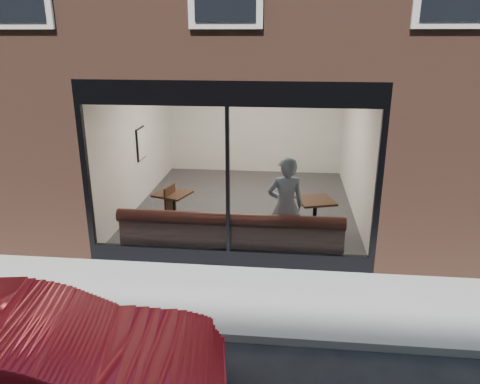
# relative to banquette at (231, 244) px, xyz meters

# --- Properties ---
(ground) EXTENTS (120.00, 120.00, 0.00)m
(ground) POSITION_rel_banquette_xyz_m (0.00, -2.45, -0.23)
(ground) COLOR black
(ground) RESTS_ON ground
(sidewalk_near) EXTENTS (40.00, 2.00, 0.01)m
(sidewalk_near) POSITION_rel_banquette_xyz_m (0.00, -1.45, -0.22)
(sidewalk_near) COLOR gray
(sidewalk_near) RESTS_ON ground
(kerb_near) EXTENTS (40.00, 0.10, 0.12)m
(kerb_near) POSITION_rel_banquette_xyz_m (0.00, -2.50, -0.17)
(kerb_near) COLOR gray
(kerb_near) RESTS_ON ground
(host_building_pier_left) EXTENTS (2.50, 12.00, 3.20)m
(host_building_pier_left) POSITION_rel_banquette_xyz_m (-3.75, 5.55, 1.38)
(host_building_pier_left) COLOR brown
(host_building_pier_left) RESTS_ON ground
(host_building_pier_right) EXTENTS (2.50, 12.00, 3.20)m
(host_building_pier_right) POSITION_rel_banquette_xyz_m (3.75, 5.55, 1.38)
(host_building_pier_right) COLOR brown
(host_building_pier_right) RESTS_ON ground
(host_building_backfill) EXTENTS (5.00, 6.00, 3.20)m
(host_building_backfill) POSITION_rel_banquette_xyz_m (0.00, 8.55, 1.38)
(host_building_backfill) COLOR brown
(host_building_backfill) RESTS_ON ground
(cafe_floor) EXTENTS (6.00, 6.00, 0.00)m
(cafe_floor) POSITION_rel_banquette_xyz_m (0.00, 2.55, -0.21)
(cafe_floor) COLOR #2D2D30
(cafe_floor) RESTS_ON ground
(cafe_ceiling) EXTENTS (6.00, 6.00, 0.00)m
(cafe_ceiling) POSITION_rel_banquette_xyz_m (0.00, 2.55, 2.97)
(cafe_ceiling) COLOR white
(cafe_ceiling) RESTS_ON host_building_upper
(cafe_wall_back) EXTENTS (5.00, 0.00, 5.00)m
(cafe_wall_back) POSITION_rel_banquette_xyz_m (0.00, 5.54, 1.37)
(cafe_wall_back) COLOR silver
(cafe_wall_back) RESTS_ON ground
(cafe_wall_left) EXTENTS (0.00, 6.00, 6.00)m
(cafe_wall_left) POSITION_rel_banquette_xyz_m (-2.49, 2.55, 1.37)
(cafe_wall_left) COLOR silver
(cafe_wall_left) RESTS_ON ground
(cafe_wall_right) EXTENTS (0.00, 6.00, 6.00)m
(cafe_wall_right) POSITION_rel_banquette_xyz_m (2.49, 2.55, 1.37)
(cafe_wall_right) COLOR silver
(cafe_wall_right) RESTS_ON ground
(storefront_kick) EXTENTS (5.00, 0.10, 0.30)m
(storefront_kick) POSITION_rel_banquette_xyz_m (0.00, -0.40, -0.08)
(storefront_kick) COLOR black
(storefront_kick) RESTS_ON ground
(storefront_header) EXTENTS (5.00, 0.10, 0.40)m
(storefront_header) POSITION_rel_banquette_xyz_m (0.00, -0.40, 2.77)
(storefront_header) COLOR black
(storefront_header) RESTS_ON host_building_upper
(storefront_mullion) EXTENTS (0.06, 0.10, 2.50)m
(storefront_mullion) POSITION_rel_banquette_xyz_m (0.00, -0.40, 1.32)
(storefront_mullion) COLOR black
(storefront_mullion) RESTS_ON storefront_kick
(storefront_glass) EXTENTS (4.80, 0.00, 4.80)m
(storefront_glass) POSITION_rel_banquette_xyz_m (0.00, -0.43, 1.33)
(storefront_glass) COLOR white
(storefront_glass) RESTS_ON storefront_kick
(banquette) EXTENTS (4.00, 0.55, 0.45)m
(banquette) POSITION_rel_banquette_xyz_m (0.00, 0.00, 0.00)
(banquette) COLOR #3E1D16
(banquette) RESTS_ON cafe_floor
(person) EXTENTS (0.75, 0.57, 1.84)m
(person) POSITION_rel_banquette_xyz_m (0.97, 0.23, 0.69)
(person) COLOR #839AB4
(person) RESTS_ON cafe_floor
(cafe_table_left) EXTENTS (0.83, 0.83, 0.04)m
(cafe_table_left) POSITION_rel_banquette_xyz_m (-1.37, 1.21, 0.52)
(cafe_table_left) COLOR black
(cafe_table_left) RESTS_ON cafe_floor
(cafe_table_right) EXTENTS (0.85, 0.85, 0.04)m
(cafe_table_right) POSITION_rel_banquette_xyz_m (1.55, 1.10, 0.52)
(cafe_table_right) COLOR black
(cafe_table_right) RESTS_ON cafe_floor
(cafe_chair_left) EXTENTS (0.54, 0.54, 0.04)m
(cafe_chair_left) POSITION_rel_banquette_xyz_m (-1.59, 1.13, 0.01)
(cafe_chair_left) COLOR black
(cafe_chair_left) RESTS_ON cafe_floor
(wall_poster) EXTENTS (0.02, 0.52, 0.70)m
(wall_poster) POSITION_rel_banquette_xyz_m (-2.45, 2.71, 1.21)
(wall_poster) COLOR white
(wall_poster) RESTS_ON cafe_wall_left
(parked_car) EXTENTS (4.32, 2.12, 1.36)m
(parked_car) POSITION_rel_banquette_xyz_m (-1.62, -4.15, 0.46)
(parked_car) COLOR #A9141F
(parked_car) RESTS_ON ground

